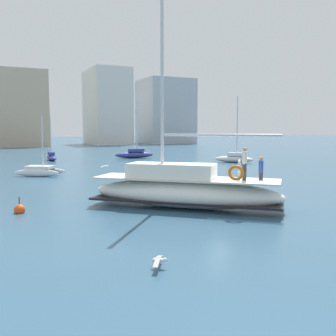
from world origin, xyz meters
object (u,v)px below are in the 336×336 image
(main_sailboat, at_px, (184,190))
(moored_catamaran, at_px, (40,170))
(mooring_buoy, at_px, (19,210))
(seagull, at_px, (159,260))
(moored_cutter_left, at_px, (52,157))
(moored_sloop_far, at_px, (135,154))
(moored_sloop_near, at_px, (234,158))

(main_sailboat, relative_size, moored_catamaran, 2.40)
(mooring_buoy, bearing_deg, main_sailboat, -15.74)
(main_sailboat, distance_m, seagull, 8.70)
(moored_cutter_left, relative_size, mooring_buoy, 6.42)
(main_sailboat, bearing_deg, seagull, -122.17)
(moored_sloop_far, height_order, mooring_buoy, moored_sloop_far)
(main_sailboat, xyz_separation_m, moored_sloop_far, (9.69, 33.02, -0.35))
(moored_catamaran, height_order, seagull, moored_catamaran)
(mooring_buoy, bearing_deg, moored_sloop_far, 60.90)
(main_sailboat, xyz_separation_m, moored_cutter_left, (-1.19, 33.54, -0.45))
(moored_sloop_near, bearing_deg, moored_catamaran, -169.67)
(main_sailboat, distance_m, moored_cutter_left, 33.56)
(moored_sloop_far, height_order, moored_catamaran, moored_sloop_far)
(seagull, xyz_separation_m, mooring_buoy, (-2.89, 9.46, -0.08))
(mooring_buoy, bearing_deg, moored_cutter_left, 78.64)
(moored_sloop_far, bearing_deg, mooring_buoy, -119.10)
(main_sailboat, height_order, moored_sloop_far, main_sailboat)
(moored_catamaran, relative_size, seagull, 5.48)
(moored_sloop_far, xyz_separation_m, moored_catamaran, (-14.36, -15.86, -0.08))
(moored_catamaran, bearing_deg, main_sailboat, -74.79)
(moored_sloop_near, relative_size, moored_sloop_far, 1.16)
(moored_catamaran, xyz_separation_m, moored_cutter_left, (3.47, 16.37, -0.02))
(main_sailboat, xyz_separation_m, moored_catamaran, (-4.67, 17.17, -0.44))
(moored_catamaran, bearing_deg, moored_sloop_near, 10.33)
(moored_catamaran, height_order, moored_cutter_left, moored_cutter_left)
(moored_sloop_far, relative_size, moored_catamaran, 1.32)
(moored_catamaran, xyz_separation_m, seagull, (0.05, -24.51, -0.23))
(moored_catamaran, height_order, mooring_buoy, moored_catamaran)
(main_sailboat, distance_m, mooring_buoy, 7.84)
(main_sailboat, xyz_separation_m, moored_sloop_near, (17.79, 21.26, -0.36))
(moored_catamaran, xyz_separation_m, mooring_buoy, (-2.84, -15.05, -0.31))
(moored_sloop_far, relative_size, seagull, 7.21)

